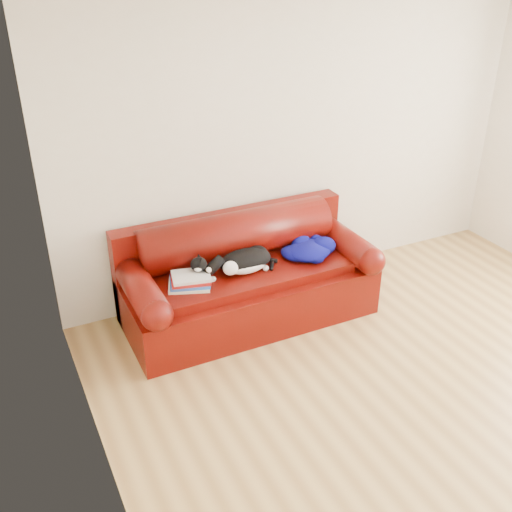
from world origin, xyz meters
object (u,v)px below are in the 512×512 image
Objects in this scene: sofa_base at (249,293)px; book_stack at (190,281)px; blanket at (309,249)px; cat at (245,262)px.

sofa_base is 5.42× the size of book_stack.
book_stack is (-0.55, -0.09, 0.31)m from sofa_base.
blanket is (0.55, -0.06, 0.33)m from sofa_base.
sofa_base is 0.64m from book_stack.
book_stack is 0.68× the size of blanket.
sofa_base is 3.71× the size of blanket.
sofa_base is 0.36m from cat.
book_stack is at bearing -178.30° from blanket.
sofa_base is 3.17× the size of cat.
blanket reaches higher than book_stack.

